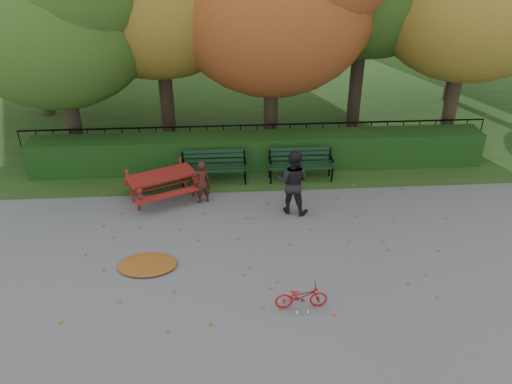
{
  "coord_description": "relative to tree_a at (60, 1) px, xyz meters",
  "views": [
    {
      "loc": [
        -0.99,
        -8.67,
        6.53
      ],
      "look_at": [
        -0.31,
        1.19,
        1.0
      ],
      "focal_mm": 35.0,
      "sensor_mm": 36.0,
      "label": 1
    }
  ],
  "objects": [
    {
      "name": "leaf_scatter",
      "position": [
        5.19,
        -5.28,
        -4.51
      ],
      "size": [
        9.0,
        5.7,
        0.01
      ],
      "primitive_type": null,
      "color": "#68370C",
      "rests_on": "ground"
    },
    {
      "name": "iron_fence",
      "position": [
        5.19,
        -0.28,
        -3.98
      ],
      "size": [
        14.0,
        0.04,
        1.02
      ],
      "color": "black",
      "rests_on": "ground"
    },
    {
      "name": "ground",
      "position": [
        5.19,
        -5.58,
        -4.52
      ],
      "size": [
        90.0,
        90.0,
        0.0
      ],
      "primitive_type": "plane",
      "color": "slate",
      "rests_on": "ground"
    },
    {
      "name": "bicycle",
      "position": [
        5.54,
        -7.12,
        -4.26
      ],
      "size": [
        1.0,
        0.36,
        0.52
      ],
      "primitive_type": "imported",
      "rotation": [
        0.0,
        0.0,
        1.59
      ],
      "color": "#B61016",
      "rests_on": "ground"
    },
    {
      "name": "bench_right",
      "position": [
        6.29,
        -1.88,
        -4.0
      ],
      "size": [
        1.8,
        0.57,
        0.88
      ],
      "color": "black",
      "rests_on": "ground"
    },
    {
      "name": "grass_strip",
      "position": [
        5.19,
        8.42,
        -4.52
      ],
      "size": [
        90.0,
        90.0,
        0.0
      ],
      "primitive_type": "plane",
      "color": "#1F3C19",
      "rests_on": "ground"
    },
    {
      "name": "bench_left",
      "position": [
        3.89,
        -1.88,
        -4.0
      ],
      "size": [
        1.8,
        0.57,
        0.88
      ],
      "color": "black",
      "rests_on": "ground"
    },
    {
      "name": "adult",
      "position": [
        5.83,
        -3.63,
        -3.7
      ],
      "size": [
        0.98,
        0.88,
        1.65
      ],
      "primitive_type": "imported",
      "rotation": [
        0.0,
        0.0,
        2.76
      ],
      "color": "black",
      "rests_on": "ground"
    },
    {
      "name": "picnic_table",
      "position": [
        2.56,
        -2.8,
        -3.96
      ],
      "size": [
        2.1,
        1.93,
        0.82
      ],
      "rotation": [
        0.0,
        0.0,
        0.43
      ],
      "color": "maroon",
      "rests_on": "ground"
    },
    {
      "name": "tree_a",
      "position": [
        0.0,
        0.0,
        0.0
      ],
      "size": [
        5.88,
        5.6,
        7.48
      ],
      "color": "#2E211A",
      "rests_on": "ground"
    },
    {
      "name": "leaf_pile",
      "position": [
        2.48,
        -5.66,
        -4.48
      ],
      "size": [
        1.35,
        1.0,
        0.09
      ],
      "primitive_type": "ellipsoid",
      "rotation": [
        0.0,
        0.0,
        0.11
      ],
      "color": "#68370C",
      "rests_on": "ground"
    },
    {
      "name": "hedge",
      "position": [
        5.19,
        -1.08,
        -4.02
      ],
      "size": [
        13.0,
        0.9,
        1.0
      ],
      "primitive_type": "cube",
      "color": "black",
      "rests_on": "ground"
    },
    {
      "name": "child",
      "position": [
        3.6,
        -3.02,
        -3.94
      ],
      "size": [
        0.49,
        0.39,
        1.15
      ],
      "primitive_type": "imported",
      "rotation": [
        0.0,
        0.0,
        3.46
      ],
      "color": "#391A12",
      "rests_on": "ground"
    }
  ]
}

